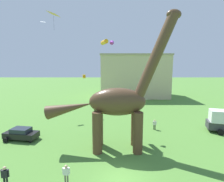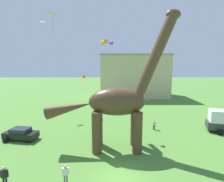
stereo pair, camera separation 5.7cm
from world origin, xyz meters
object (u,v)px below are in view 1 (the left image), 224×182
Objects in this scene: dinosaur_sculpture at (117,102)px; kite_apex at (106,42)px; person_strolling_adult at (155,124)px; parked_sedan_left at (21,134)px; person_near_flyer at (66,172)px; kite_near_low at (84,76)px; person_far_spectator at (5,175)px; kite_high_right at (43,22)px; kite_trailing at (53,14)px.

kite_apex is (-1.37, 6.65, 7.24)m from dinosaur_sculpture.
kite_apex is at bearing 50.20° from person_strolling_adult.
person_strolling_adult is at bearing 20.78° from parked_sedan_left.
person_strolling_adult is (18.08, 3.63, 0.11)m from parked_sedan_left.
kite_near_low is at bearing 153.80° from person_near_flyer.
parked_sedan_left is 15.24m from kite_near_low.
person_near_flyer reaches higher than person_strolling_adult.
kite_near_low reaches higher than person_far_spectator.
person_strolling_adult is 15.87m from person_near_flyer.
kite_high_right reaches higher than person_strolling_adult.
person_strolling_adult is at bearing -36.16° from kite_near_low.
kite_apex is at bearing -19.47° from person_far_spectator.
kite_trailing is at bearing 159.59° from dinosaur_sculpture.
person_far_spectator is 2.58× the size of kite_near_low.
person_near_flyer is 0.74× the size of kite_apex.
kite_trailing is at bearing -121.61° from kite_apex.
kite_high_right is 20.25m from kite_trailing.
kite_apex is (7.55, 13.24, 11.70)m from person_far_spectator.
person_near_flyer is (-10.07, -12.27, 0.09)m from person_strolling_adult.
kite_apex is 1.34× the size of kite_trailing.
person_strolling_adult is at bearing 14.76° from dinosaur_sculpture.
parked_sedan_left is 15.40m from kite_trailing.
kite_near_low reaches higher than person_strolling_adult.
person_near_flyer is (4.68, 0.44, -0.08)m from person_far_spectator.
person_far_spectator is 19.46m from person_strolling_adult.
kite_high_right is at bearing 106.60° from parked_sedan_left.
person_near_flyer is 30.40m from kite_high_right.
kite_near_low is at bearing 80.20° from dinosaur_sculpture.
parked_sedan_left is at bearing -82.84° from kite_high_right.
dinosaur_sculpture is 13.37m from parked_sedan_left.
kite_trailing is at bearing -91.25° from kite_near_low.
kite_trailing reaches higher than kite_near_low.
kite_near_low is (-1.64, 20.82, 6.38)m from person_near_flyer.
kite_trailing is (-6.22, -1.23, 8.95)m from dinosaur_sculpture.
kite_near_low reaches higher than parked_sedan_left.
kite_high_right reaches higher than person_far_spectator.
kite_trailing is (-12.05, -7.35, 13.57)m from person_strolling_adult.
kite_apex reaches higher than person_far_spectator.
person_strolling_adult is at bearing -28.90° from kite_high_right.
person_near_flyer is 2.39× the size of kite_near_low.
person_strolling_adult is at bearing -4.24° from kite_apex.
dinosaur_sculpture reaches higher than person_near_flyer.
person_far_spectator is 14.69m from kite_trailing.
dinosaur_sculpture is 11.95m from person_far_spectator.
person_far_spectator is 4.70m from person_near_flyer.
dinosaur_sculpture reaches higher than kite_near_low.
person_near_flyer is at bearing 105.07° from person_strolling_adult.
person_strolling_adult is 1.28× the size of kite_high_right.
kite_near_low is at bearing 119.32° from kite_apex.
kite_apex is (-7.20, 0.53, 11.86)m from person_strolling_adult.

